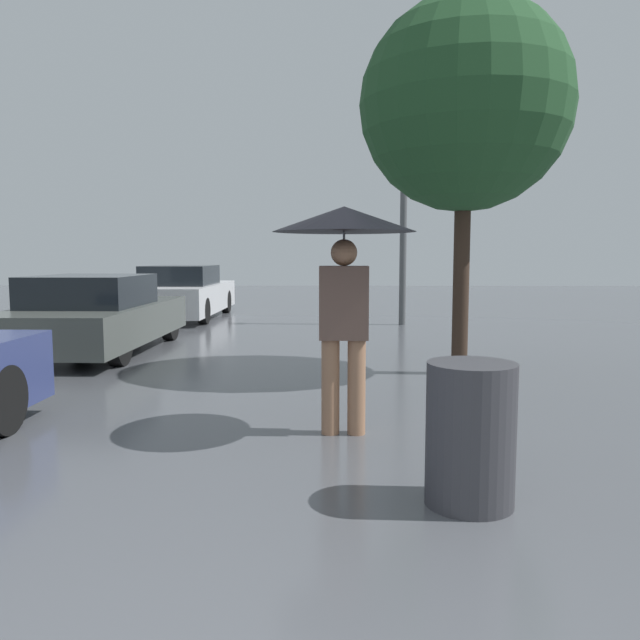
{
  "coord_description": "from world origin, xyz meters",
  "views": [
    {
      "loc": [
        0.45,
        -1.1,
        1.52
      ],
      "look_at": [
        0.31,
        4.1,
        0.98
      ],
      "focal_mm": 35.0,
      "sensor_mm": 36.0,
      "label": 1
    }
  ],
  "objects_px": {
    "parked_car_middle": "(95,316)",
    "street_lamp": "(404,191)",
    "parked_car_farthest": "(183,294)",
    "trash_bin": "(470,434)",
    "pedestrian": "(344,249)",
    "tree": "(465,106)"
  },
  "relations": [
    {
      "from": "parked_car_middle",
      "to": "tree",
      "type": "xyz_separation_m",
      "value": [
        5.38,
        -1.71,
        2.78
      ]
    },
    {
      "from": "pedestrian",
      "to": "street_lamp",
      "type": "xyz_separation_m",
      "value": [
        1.38,
        8.41,
        1.32
      ]
    },
    {
      "from": "parked_car_middle",
      "to": "trash_bin",
      "type": "xyz_separation_m",
      "value": [
        4.62,
        -5.96,
        -0.13
      ]
    },
    {
      "from": "tree",
      "to": "parked_car_middle",
      "type": "bearing_deg",
      "value": 162.37
    },
    {
      "from": "parked_car_farthest",
      "to": "trash_bin",
      "type": "distance_m",
      "value": 12.12
    },
    {
      "from": "pedestrian",
      "to": "parked_car_middle",
      "type": "relative_size",
      "value": 0.45
    },
    {
      "from": "parked_car_farthest",
      "to": "street_lamp",
      "type": "bearing_deg",
      "value": -14.58
    },
    {
      "from": "pedestrian",
      "to": "parked_car_middle",
      "type": "distance_m",
      "value": 5.99
    },
    {
      "from": "parked_car_middle",
      "to": "parked_car_farthest",
      "type": "height_order",
      "value": "parked_car_farthest"
    },
    {
      "from": "parked_car_middle",
      "to": "trash_bin",
      "type": "height_order",
      "value": "parked_car_middle"
    },
    {
      "from": "pedestrian",
      "to": "parked_car_farthest",
      "type": "bearing_deg",
      "value": 111.18
    },
    {
      "from": "parked_car_middle",
      "to": "street_lamp",
      "type": "height_order",
      "value": "street_lamp"
    },
    {
      "from": "parked_car_middle",
      "to": "street_lamp",
      "type": "xyz_separation_m",
      "value": [
        5.24,
        3.94,
        2.32
      ]
    },
    {
      "from": "pedestrian",
      "to": "trash_bin",
      "type": "bearing_deg",
      "value": -63.11
    },
    {
      "from": "street_lamp",
      "to": "trash_bin",
      "type": "relative_size",
      "value": 5.24
    },
    {
      "from": "parked_car_farthest",
      "to": "pedestrian",
      "type": "bearing_deg",
      "value": -68.82
    },
    {
      "from": "parked_car_middle",
      "to": "trash_bin",
      "type": "distance_m",
      "value": 7.54
    },
    {
      "from": "tree",
      "to": "street_lamp",
      "type": "height_order",
      "value": "tree"
    },
    {
      "from": "tree",
      "to": "trash_bin",
      "type": "bearing_deg",
      "value": -100.2
    },
    {
      "from": "parked_car_farthest",
      "to": "trash_bin",
      "type": "xyz_separation_m",
      "value": [
        4.53,
        -11.24,
        -0.15
      ]
    },
    {
      "from": "tree",
      "to": "trash_bin",
      "type": "distance_m",
      "value": 5.21
    },
    {
      "from": "pedestrian",
      "to": "tree",
      "type": "relative_size",
      "value": 0.41
    }
  ]
}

